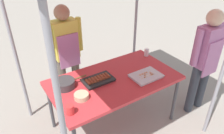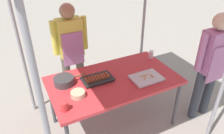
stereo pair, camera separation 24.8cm
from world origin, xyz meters
The scene contains 10 objects.
ground_plane centered at (0.00, 0.00, 0.00)m, with size 18.00×18.00×0.00m, color gray.
stall_table centered at (0.00, 0.00, 0.70)m, with size 1.60×0.90×0.75m.
tray_grilled_sausages centered at (-0.19, 0.07, 0.77)m, with size 0.38×0.24×0.06m.
tray_meat_skewers centered at (0.36, -0.18, 0.77)m, with size 0.38×0.27×0.04m.
cooking_wok centered at (-0.58, 0.18, 0.80)m, with size 0.40×0.24×0.09m.
condiment_bowl centered at (-0.51, -0.12, 0.78)m, with size 0.16×0.16×0.06m, color #BFB28C.
drink_cup_near_edge centered at (-0.71, -0.27, 0.80)m, with size 0.08×0.08×0.10m, color red.
drink_cup_by_wok centered at (0.74, 0.25, 0.80)m, with size 0.06×0.06×0.11m, color white.
vendor_woman centered at (-0.28, 0.82, 0.90)m, with size 0.52×0.22×1.53m.
customer_nearby centered at (1.20, -0.40, 0.90)m, with size 0.52×0.23×1.54m.
Camera 1 is at (-1.24, -1.86, 2.29)m, focal length 34.83 mm.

